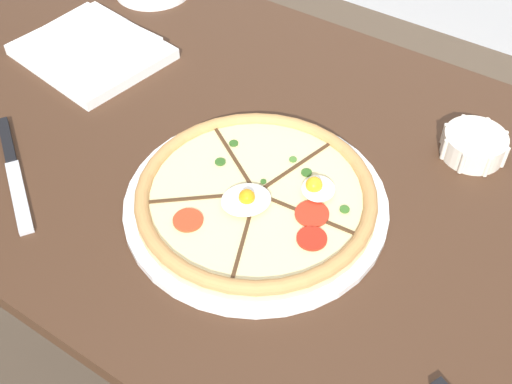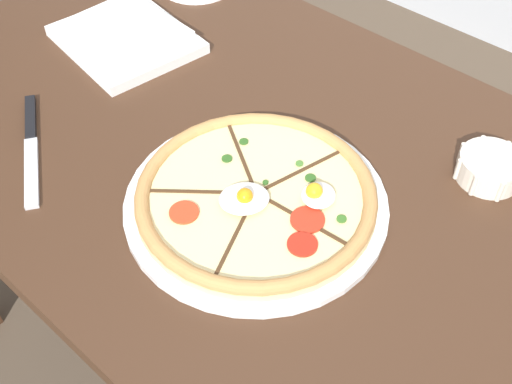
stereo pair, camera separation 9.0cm
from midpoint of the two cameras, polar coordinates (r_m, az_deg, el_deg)
dining_table at (r=1.07m, az=-1.98°, el=-1.33°), size 1.43×0.80×0.77m
pizza at (r=0.91m, az=-2.80°, el=-0.66°), size 0.38×0.38×0.05m
ramekin_bowl at (r=1.02m, az=16.48°, el=3.95°), size 0.10×0.10×0.04m
napkin_folded at (r=1.24m, az=-16.51°, el=12.02°), size 0.27×0.24×0.04m
knife_spare at (r=1.05m, az=-23.09°, el=1.67°), size 0.22×0.16×0.01m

